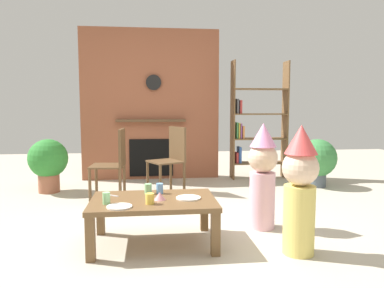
% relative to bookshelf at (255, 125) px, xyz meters
% --- Properties ---
extents(ground_plane, '(12.00, 12.00, 0.00)m').
position_rel_bookshelf_xyz_m(ground_plane, '(-1.41, -2.40, -0.87)').
color(ground_plane, '#BCB29E').
extents(brick_fireplace_feature, '(2.20, 0.28, 2.40)m').
position_rel_bookshelf_xyz_m(brick_fireplace_feature, '(-1.68, 0.20, 0.32)').
color(brick_fireplace_feature, '#935138').
rests_on(brick_fireplace_feature, ground_plane).
extents(bookshelf, '(0.90, 0.28, 1.90)m').
position_rel_bookshelf_xyz_m(bookshelf, '(0.00, 0.00, 0.00)').
color(bookshelf, brown).
rests_on(bookshelf, ground_plane).
extents(coffee_table, '(1.05, 0.69, 0.39)m').
position_rel_bookshelf_xyz_m(coffee_table, '(-1.68, -2.75, -0.54)').
color(coffee_table, brown).
rests_on(coffee_table, ground_plane).
extents(paper_cup_near_left, '(0.06, 0.06, 0.10)m').
position_rel_bookshelf_xyz_m(paper_cup_near_left, '(-2.06, -2.87, -0.43)').
color(paper_cup_near_left, '#8CD18C').
rests_on(paper_cup_near_left, coffee_table).
extents(paper_cup_near_right, '(0.06, 0.06, 0.09)m').
position_rel_bookshelf_xyz_m(paper_cup_near_right, '(-1.62, -2.56, -0.43)').
color(paper_cup_near_right, '#669EE0').
rests_on(paper_cup_near_right, coffee_table).
extents(paper_cup_center, '(0.06, 0.06, 0.09)m').
position_rel_bookshelf_xyz_m(paper_cup_center, '(-1.72, -2.55, -0.44)').
color(paper_cup_center, '#8CD18C').
rests_on(paper_cup_center, coffee_table).
extents(paper_cup_far_left, '(0.07, 0.07, 0.09)m').
position_rel_bookshelf_xyz_m(paper_cup_far_left, '(-1.71, -2.91, -0.44)').
color(paper_cup_far_left, '#F2CC4C').
rests_on(paper_cup_far_left, coffee_table).
extents(paper_plate_front, '(0.21, 0.21, 0.01)m').
position_rel_bookshelf_xyz_m(paper_plate_front, '(-1.38, -2.77, -0.47)').
color(paper_plate_front, white).
rests_on(paper_plate_front, coffee_table).
extents(paper_plate_rear, '(0.20, 0.20, 0.01)m').
position_rel_bookshelf_xyz_m(paper_plate_rear, '(-1.95, -2.98, -0.47)').
color(paper_plate_rear, white).
rests_on(paper_plate_rear, coffee_table).
extents(birthday_cake_slice, '(0.10, 0.10, 0.07)m').
position_rel_bookshelf_xyz_m(birthday_cake_slice, '(-1.63, -2.79, -0.45)').
color(birthday_cake_slice, pink).
rests_on(birthday_cake_slice, coffee_table).
extents(table_fork, '(0.13, 0.11, 0.01)m').
position_rel_bookshelf_xyz_m(table_fork, '(-2.04, -2.59, -0.48)').
color(table_fork, silver).
rests_on(table_fork, coffee_table).
extents(child_with_cone_hat, '(0.29, 0.29, 1.04)m').
position_rel_bookshelf_xyz_m(child_with_cone_hat, '(-0.53, -3.09, -0.33)').
color(child_with_cone_hat, '#E0CC66').
rests_on(child_with_cone_hat, ground_plane).
extents(child_in_pink, '(0.28, 0.28, 1.02)m').
position_rel_bookshelf_xyz_m(child_in_pink, '(-0.63, -2.45, -0.34)').
color(child_in_pink, '#EAB2C6').
rests_on(child_in_pink, ground_plane).
extents(dining_chair_left, '(0.43, 0.43, 0.90)m').
position_rel_bookshelf_xyz_m(dining_chair_left, '(-2.14, -1.22, -0.36)').
color(dining_chair_left, brown).
rests_on(dining_chair_left, ground_plane).
extents(dining_chair_middle, '(0.54, 0.54, 0.90)m').
position_rel_bookshelf_xyz_m(dining_chair_middle, '(-1.41, -0.90, -0.36)').
color(dining_chair_middle, brown).
rests_on(dining_chair_middle, ground_plane).
extents(potted_plant_tall, '(0.55, 0.55, 0.70)m').
position_rel_bookshelf_xyz_m(potted_plant_tall, '(0.73, -0.74, -0.47)').
color(potted_plant_tall, '#4C5660').
rests_on(potted_plant_tall, ground_plane).
extents(potted_plant_short, '(0.53, 0.53, 0.73)m').
position_rel_bookshelf_xyz_m(potted_plant_short, '(-3.09, -0.65, -0.45)').
color(potted_plant_short, '#9E5B42').
rests_on(potted_plant_short, ground_plane).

